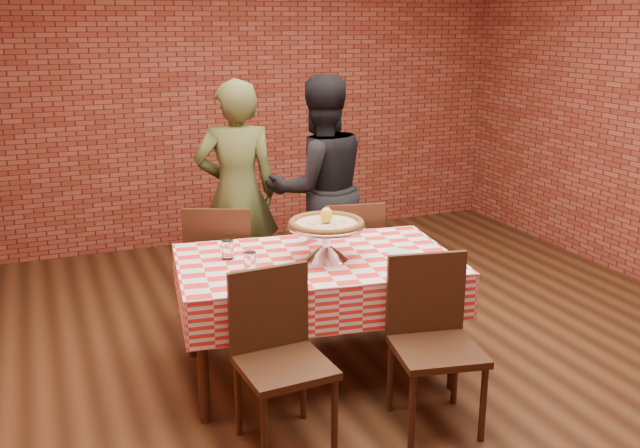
# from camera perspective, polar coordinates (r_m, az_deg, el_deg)

# --- Properties ---
(ground) EXTENTS (6.00, 6.00, 0.00)m
(ground) POSITION_cam_1_polar(r_m,az_deg,el_deg) (4.67, 4.59, -11.16)
(ground) COLOR black
(ground) RESTS_ON ground
(back_wall) EXTENTS (5.50, 0.00, 5.50)m
(back_wall) POSITION_cam_1_polar(r_m,az_deg,el_deg) (6.99, -6.45, 10.43)
(back_wall) COLOR maroon
(back_wall) RESTS_ON ground
(table) EXTENTS (1.76, 1.19, 0.75)m
(table) POSITION_cam_1_polar(r_m,az_deg,el_deg) (4.40, -0.29, -7.49)
(table) COLOR #341F12
(table) RESTS_ON ground
(tablecloth) EXTENTS (1.80, 1.23, 0.28)m
(tablecloth) POSITION_cam_1_polar(r_m,az_deg,el_deg) (4.31, -0.30, -4.54)
(tablecloth) COLOR red
(tablecloth) RESTS_ON table
(pizza_stand) EXTENTS (0.61, 0.61, 0.21)m
(pizza_stand) POSITION_cam_1_polar(r_m,az_deg,el_deg) (4.21, 0.52, -1.47)
(pizza_stand) COLOR silver
(pizza_stand) RESTS_ON tablecloth
(pizza) EXTENTS (0.58, 0.58, 0.03)m
(pizza) POSITION_cam_1_polar(r_m,az_deg,el_deg) (4.18, 0.52, -0.00)
(pizza) COLOR beige
(pizza) RESTS_ON pizza_stand
(lemon) EXTENTS (0.10, 0.10, 0.10)m
(lemon) POSITION_cam_1_polar(r_m,az_deg,el_deg) (4.17, 0.52, 0.72)
(lemon) COLOR yellow
(lemon) RESTS_ON pizza
(water_glass_left) EXTENTS (0.08, 0.08, 0.11)m
(water_glass_left) POSITION_cam_1_polar(r_m,az_deg,el_deg) (4.04, -5.66, -3.07)
(water_glass_left) COLOR white
(water_glass_left) RESTS_ON tablecloth
(water_glass_right) EXTENTS (0.08, 0.08, 0.11)m
(water_glass_right) POSITION_cam_1_polar(r_m,az_deg,el_deg) (4.26, -7.49, -2.08)
(water_glass_right) COLOR white
(water_glass_right) RESTS_ON tablecloth
(side_plate) EXTENTS (0.18, 0.18, 0.01)m
(side_plate) POSITION_cam_1_polar(r_m,az_deg,el_deg) (4.35, 6.48, -2.37)
(side_plate) COLOR white
(side_plate) RESTS_ON tablecloth
(sweetener_packet_a) EXTENTS (0.06, 0.06, 0.00)m
(sweetener_packet_a) POSITION_cam_1_polar(r_m,az_deg,el_deg) (4.29, 7.36, -2.74)
(sweetener_packet_a) COLOR white
(sweetener_packet_a) RESTS_ON tablecloth
(sweetener_packet_b) EXTENTS (0.05, 0.04, 0.00)m
(sweetener_packet_b) POSITION_cam_1_polar(r_m,az_deg,el_deg) (4.28, 7.87, -2.78)
(sweetener_packet_b) COLOR white
(sweetener_packet_b) RESTS_ON tablecloth
(condiment_caddy) EXTENTS (0.12, 0.10, 0.15)m
(condiment_caddy) POSITION_cam_1_polar(r_m,az_deg,el_deg) (4.53, -0.75, -0.58)
(condiment_caddy) COLOR silver
(condiment_caddy) RESTS_ON tablecloth
(chair_near_left) EXTENTS (0.47, 0.47, 0.92)m
(chair_near_left) POSITION_cam_1_polar(r_m,az_deg,el_deg) (3.64, -2.89, -11.32)
(chair_near_left) COLOR #341F12
(chair_near_left) RESTS_ON ground
(chair_near_right) EXTENTS (0.52, 0.52, 0.93)m
(chair_near_right) POSITION_cam_1_polar(r_m,az_deg,el_deg) (3.85, 9.46, -9.86)
(chair_near_right) COLOR #341F12
(chair_near_right) RESTS_ON ground
(chair_far_left) EXTENTS (0.60, 0.60, 0.94)m
(chair_far_left) POSITION_cam_1_polar(r_m,az_deg,el_deg) (5.04, -7.81, -3.32)
(chair_far_left) COLOR #341F12
(chair_far_left) RESTS_ON ground
(chair_far_right) EXTENTS (0.49, 0.49, 0.91)m
(chair_far_right) POSITION_cam_1_polar(r_m,az_deg,el_deg) (5.21, 2.28, -2.71)
(chair_far_right) COLOR #341F12
(chair_far_right) RESTS_ON ground
(diner_olive) EXTENTS (0.70, 0.52, 1.73)m
(diner_olive) POSITION_cam_1_polar(r_m,az_deg,el_deg) (5.42, -6.74, 2.48)
(diner_olive) COLOR #475028
(diner_olive) RESTS_ON ground
(diner_black) EXTENTS (0.86, 0.68, 1.76)m
(diner_black) POSITION_cam_1_polar(r_m,az_deg,el_deg) (5.47, -0.05, 2.85)
(diner_black) COLOR black
(diner_black) RESTS_ON ground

